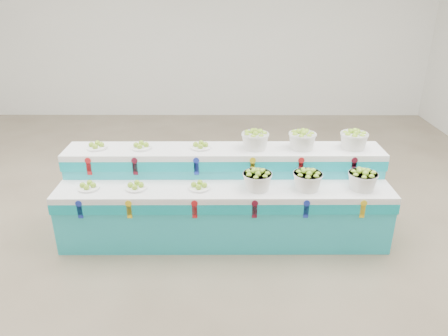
{
  "coord_description": "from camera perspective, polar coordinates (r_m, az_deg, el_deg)",
  "views": [
    {
      "loc": [
        0.5,
        -4.47,
        2.82
      ],
      "look_at": [
        0.49,
        -0.04,
        0.87
      ],
      "focal_mm": 33.69,
      "sensor_mm": 36.0,
      "label": 1
    }
  ],
  "objects": [
    {
      "name": "basket_lower_right",
      "position": [
        4.89,
        18.28,
        -1.47
      ],
      "size": [
        0.32,
        0.32,
        0.23
      ],
      "primitive_type": null,
      "rotation": [
        0.0,
        0.0,
        0.01
      ],
      "color": "silver",
      "rests_on": "display_stand"
    },
    {
      "name": "plate_upper_right",
      "position": [
        4.99,
        -3.2,
        3.13
      ],
      "size": [
        0.24,
        0.24,
        0.09
      ],
      "primitive_type": "cylinder",
      "rotation": [
        0.0,
        0.0,
        0.01
      ],
      "color": "white",
      "rests_on": "display_stand"
    },
    {
      "name": "plate_upper_left",
      "position": [
        5.2,
        -16.94,
        2.99
      ],
      "size": [
        0.24,
        0.24,
        0.09
      ],
      "primitive_type": "cylinder",
      "rotation": [
        0.0,
        0.0,
        0.01
      ],
      "color": "white",
      "rests_on": "display_stand"
    },
    {
      "name": "basket_lower_left",
      "position": [
        4.65,
        4.54,
        -1.56
      ],
      "size": [
        0.32,
        0.32,
        0.23
      ],
      "primitive_type": null,
      "rotation": [
        0.0,
        0.0,
        0.01
      ],
      "color": "silver",
      "rests_on": "display_stand"
    },
    {
      "name": "basket_lower_mid",
      "position": [
        4.73,
        11.26,
        -1.53
      ],
      "size": [
        0.32,
        0.32,
        0.23
      ],
      "primitive_type": null,
      "rotation": [
        0.0,
        0.0,
        0.01
      ],
      "color": "silver",
      "rests_on": "display_stand"
    },
    {
      "name": "display_stand",
      "position": [
        4.99,
        0.0,
        -3.78
      ],
      "size": [
        3.8,
        1.0,
        1.02
      ],
      "primitive_type": null,
      "rotation": [
        0.0,
        0.0,
        0.01
      ],
      "color": "#29B8C7",
      "rests_on": "ground"
    },
    {
      "name": "plate_upper_mid",
      "position": [
        5.07,
        -11.18,
        3.07
      ],
      "size": [
        0.24,
        0.24,
        0.09
      ],
      "primitive_type": "cylinder",
      "rotation": [
        0.0,
        0.0,
        0.01
      ],
      "color": "white",
      "rests_on": "display_stand"
    },
    {
      "name": "basket_upper_right",
      "position": [
        5.19,
        17.2,
        3.74
      ],
      "size": [
        0.32,
        0.32,
        0.23
      ],
      "primitive_type": null,
      "rotation": [
        0.0,
        0.0,
        0.01
      ],
      "color": "silver",
      "rests_on": "display_stand"
    },
    {
      "name": "plate_lower_left",
      "position": [
        4.9,
        -17.97,
        -2.26
      ],
      "size": [
        0.24,
        0.24,
        0.09
      ],
      "primitive_type": "cylinder",
      "rotation": [
        0.0,
        0.0,
        0.01
      ],
      "color": "white",
      "rests_on": "display_stand"
    },
    {
      "name": "basket_upper_mid",
      "position": [
        5.04,
        10.56,
        3.84
      ],
      "size": [
        0.32,
        0.32,
        0.23
      ],
      "primitive_type": null,
      "rotation": [
        0.0,
        0.0,
        0.01
      ],
      "color": "silver",
      "rests_on": "display_stand"
    },
    {
      "name": "plate_lower_mid",
      "position": [
        4.77,
        -11.89,
        -2.31
      ],
      "size": [
        0.24,
        0.24,
        0.09
      ],
      "primitive_type": "cylinder",
      "rotation": [
        0.0,
        0.0,
        0.01
      ],
      "color": "white",
      "rests_on": "display_stand"
    },
    {
      "name": "plate_lower_right",
      "position": [
        4.68,
        -3.39,
        -2.35
      ],
      "size": [
        0.24,
        0.24,
        0.09
      ],
      "primitive_type": "cylinder",
      "rotation": [
        0.0,
        0.0,
        0.01
      ],
      "color": "white",
      "rests_on": "display_stand"
    },
    {
      "name": "back_wall",
      "position": [
        9.52,
        -3.01,
        18.82
      ],
      "size": [
        10.0,
        0.0,
        10.0
      ],
      "primitive_type": "plane",
      "rotation": [
        1.57,
        0.0,
        0.0
      ],
      "color": "silver",
      "rests_on": "ground"
    },
    {
      "name": "ground",
      "position": [
        5.31,
        -5.34,
        -8.43
      ],
      "size": [
        10.0,
        10.0,
        0.0
      ],
      "primitive_type": "plane",
      "color": "brown",
      "rests_on": "ground"
    },
    {
      "name": "basket_upper_left",
      "position": [
        4.97,
        4.24,
        3.89
      ],
      "size": [
        0.32,
        0.32,
        0.23
      ],
      "primitive_type": null,
      "rotation": [
        0.0,
        0.0,
        0.01
      ],
      "color": "silver",
      "rests_on": "display_stand"
    }
  ]
}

